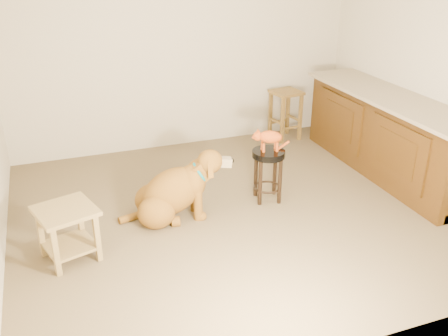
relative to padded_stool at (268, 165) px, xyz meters
name	(u,v)px	position (x,y,z in m)	size (l,w,h in m)	color
floor	(242,210)	(-0.35, -0.14, -0.40)	(4.50, 4.00, 0.01)	brown
room_shell	(244,45)	(-0.35, -0.14, 1.28)	(4.54, 4.04, 2.62)	beige
cabinet_run	(388,137)	(1.60, 0.16, 0.04)	(0.70, 2.56, 0.94)	#472B0C
padded_stool	(268,165)	(0.00, 0.00, 0.00)	(0.34, 0.34, 0.56)	black
wood_stool	(285,114)	(0.98, 1.56, -0.04)	(0.42, 0.42, 0.68)	brown
side_table	(67,226)	(-2.05, -0.40, -0.08)	(0.58, 0.58, 0.48)	olive
golden_retriever	(173,193)	(-1.03, -0.03, -0.12)	(1.16, 0.60, 0.74)	brown
tabby_kitten	(268,138)	(-0.01, 0.00, 0.31)	(0.43, 0.17, 0.26)	#A43F10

